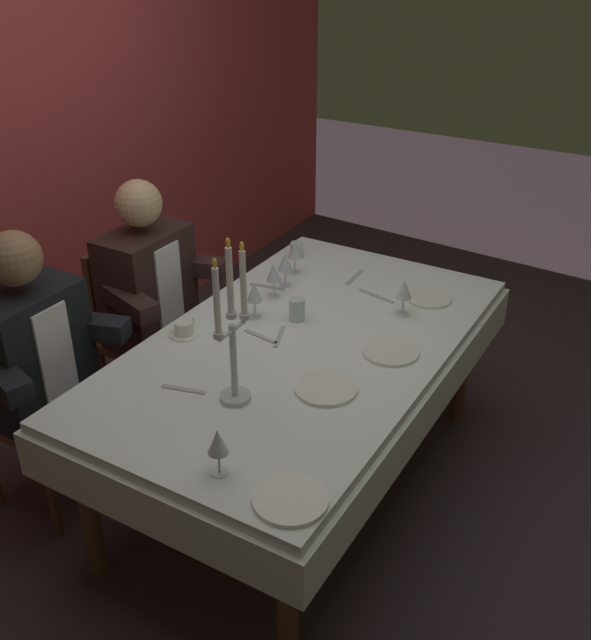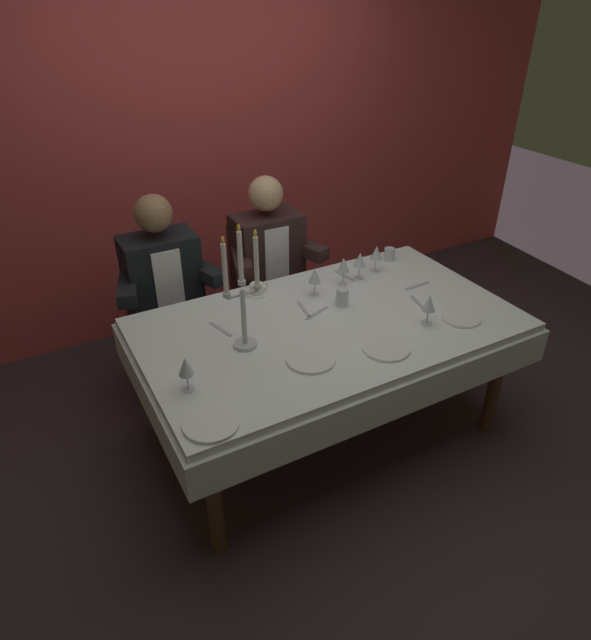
# 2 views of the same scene
# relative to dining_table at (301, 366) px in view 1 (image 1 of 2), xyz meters

# --- Properties ---
(ground_plane) EXTENTS (12.00, 12.00, 0.00)m
(ground_plane) POSITION_rel_dining_table_xyz_m (0.00, 0.00, -0.62)
(ground_plane) COLOR #3A2C33
(dining_table) EXTENTS (1.94, 1.14, 0.74)m
(dining_table) POSITION_rel_dining_table_xyz_m (0.00, 0.00, 0.00)
(dining_table) COLOR white
(dining_table) RESTS_ON ground_plane
(candelabra) EXTENTS (0.19, 0.11, 0.62)m
(candelabra) POSITION_rel_dining_table_xyz_m (-0.47, -0.00, 0.37)
(candelabra) COLOR silver
(candelabra) RESTS_ON dining_table
(dinner_plate_0) EXTENTS (0.23, 0.23, 0.01)m
(dinner_plate_0) POSITION_rel_dining_table_xyz_m (-0.81, -0.43, 0.13)
(dinner_plate_0) COLOR white
(dinner_plate_0) RESTS_ON dining_table
(dinner_plate_1) EXTENTS (0.20, 0.20, 0.01)m
(dinner_plate_1) POSITION_rel_dining_table_xyz_m (0.61, -0.30, 0.13)
(dinner_plate_1) COLOR white
(dinner_plate_1) RESTS_ON dining_table
(dinner_plate_2) EXTENTS (0.23, 0.23, 0.01)m
(dinner_plate_2) POSITION_rel_dining_table_xyz_m (-0.25, -0.25, 0.13)
(dinner_plate_2) COLOR white
(dinner_plate_2) RESTS_ON dining_table
(dinner_plate_3) EXTENTS (0.23, 0.23, 0.01)m
(dinner_plate_3) POSITION_rel_dining_table_xyz_m (0.10, -0.34, 0.13)
(dinner_plate_3) COLOR white
(dinner_plate_3) RESTS_ON dining_table
(wine_glass_0) EXTENTS (0.07, 0.07, 0.16)m
(wine_glass_0) POSITION_rel_dining_table_xyz_m (0.28, 0.31, 0.23)
(wine_glass_0) COLOR silver
(wine_glass_0) RESTS_ON dining_table
(wine_glass_1) EXTENTS (0.07, 0.07, 0.16)m
(wine_glass_1) POSITION_rel_dining_table_xyz_m (-0.81, -0.18, 0.24)
(wine_glass_1) COLOR silver
(wine_glass_1) RESTS_ON dining_table
(wine_glass_2) EXTENTS (0.07, 0.07, 0.16)m
(wine_glass_2) POSITION_rel_dining_table_xyz_m (0.40, 0.32, 0.23)
(wine_glass_2) COLOR silver
(wine_glass_2) RESTS_ON dining_table
(wine_glass_3) EXTENTS (0.07, 0.07, 0.16)m
(wine_glass_3) POSITION_rel_dining_table_xyz_m (0.54, 0.35, 0.23)
(wine_glass_3) COLOR silver
(wine_glass_3) RESTS_ON dining_table
(wine_glass_4) EXTENTS (0.07, 0.07, 0.16)m
(wine_glass_4) POSITION_rel_dining_table_xyz_m (0.08, 0.27, 0.23)
(wine_glass_4) COLOR silver
(wine_glass_4) RESTS_ON dining_table
(wine_glass_5) EXTENTS (0.07, 0.07, 0.16)m
(wine_glass_5) POSITION_rel_dining_table_xyz_m (0.42, -0.26, 0.23)
(wine_glass_5) COLOR silver
(wine_glass_5) RESTS_ON dining_table
(water_tumbler_0) EXTENTS (0.07, 0.07, 0.08)m
(water_tumbler_0) POSITION_rel_dining_table_xyz_m (0.71, 0.44, 0.16)
(water_tumbler_0) COLOR silver
(water_tumbler_0) RESTS_ON dining_table
(water_tumbler_1) EXTENTS (0.07, 0.07, 0.10)m
(water_tumbler_1) POSITION_rel_dining_table_xyz_m (0.15, 0.11, 0.17)
(water_tumbler_1) COLOR silver
(water_tumbler_1) RESTS_ON dining_table
(coffee_cup_0) EXTENTS (0.13, 0.12, 0.06)m
(coffee_cup_0) POSITION_rel_dining_table_xyz_m (-0.19, 0.44, 0.15)
(coffee_cup_0) COLOR white
(coffee_cup_0) RESTS_ON dining_table
(spoon_0) EXTENTS (0.17, 0.02, 0.01)m
(spoon_0) POSITION_rel_dining_table_xyz_m (0.64, 0.08, 0.12)
(spoon_0) COLOR #B7B7BC
(spoon_0) RESTS_ON dining_table
(fork_1) EXTENTS (0.04, 0.17, 0.01)m
(fork_1) POSITION_rel_dining_table_xyz_m (-0.06, 0.16, 0.12)
(fork_1) COLOR #B7B7BC
(fork_1) RESTS_ON dining_table
(fork_2) EXTENTS (0.17, 0.07, 0.01)m
(fork_2) POSITION_rel_dining_table_xyz_m (-0.02, 0.09, 0.12)
(fork_2) COLOR #B7B7BC
(fork_2) RESTS_ON dining_table
(fork_3) EXTENTS (0.06, 0.17, 0.01)m
(fork_3) POSITION_rel_dining_table_xyz_m (-0.51, 0.19, 0.12)
(fork_3) COLOR #B7B7BC
(fork_3) RESTS_ON dining_table
(spoon_4) EXTENTS (0.05, 0.17, 0.01)m
(spoon_4) POSITION_rel_dining_table_xyz_m (0.34, 0.38, 0.12)
(spoon_4) COLOR #B7B7BC
(spoon_4) RESTS_ON dining_table
(knife_5) EXTENTS (0.06, 0.19, 0.01)m
(knife_5) POSITION_rel_dining_table_xyz_m (0.51, -0.09, 0.12)
(knife_5) COLOR #B7B7BC
(knife_5) RESTS_ON dining_table
(seated_diner_0) EXTENTS (0.63, 0.48, 1.24)m
(seated_diner_0) POSITION_rel_dining_table_xyz_m (-0.60, 0.89, 0.11)
(seated_diner_0) COLOR brown
(seated_diner_0) RESTS_ON ground_plane
(seated_diner_1) EXTENTS (0.63, 0.48, 1.24)m
(seated_diner_1) POSITION_rel_dining_table_xyz_m (0.09, 0.89, 0.11)
(seated_diner_1) COLOR brown
(seated_diner_1) RESTS_ON ground_plane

